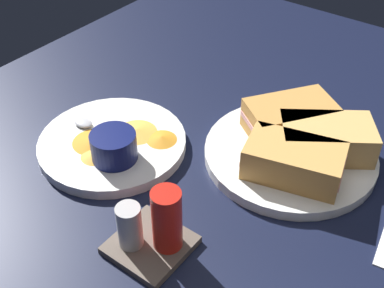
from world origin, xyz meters
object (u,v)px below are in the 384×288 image
at_px(ramekin_dark_sauce, 295,118).
at_px(condiment_caddy, 153,230).
at_px(sandwich_half_near, 295,159).
at_px(ramekin_light_gravy, 114,146).
at_px(sandwich_half_far, 326,139).
at_px(spoon_by_dark_ramekin, 279,143).
at_px(sandwich_half_extra, 290,117).
at_px(plate_sandwich_main, 290,154).
at_px(spoon_by_gravy_ramekin, 89,126).
at_px(plate_chips_companion, 113,143).

relative_size(ramekin_dark_sauce, condiment_caddy, 0.67).
distance_m(sandwich_half_near, ramekin_light_gravy, 0.25).
height_order(sandwich_half_far, spoon_by_dark_ramekin, sandwich_half_far).
relative_size(sandwich_half_far, ramekin_dark_sauce, 2.34).
height_order(sandwich_half_near, sandwich_half_far, same).
relative_size(sandwich_half_extra, ramekin_light_gravy, 2.28).
relative_size(plate_sandwich_main, sandwich_half_extra, 1.68).
bearing_deg(spoon_by_dark_ramekin, sandwich_half_far, -156.24).
bearing_deg(sandwich_half_extra, sandwich_half_near, 122.66).
distance_m(ramekin_dark_sauce, spoon_by_gravy_ramekin, 0.32).
bearing_deg(condiment_caddy, ramekin_dark_sauce, -95.42).
height_order(plate_sandwich_main, condiment_caddy, condiment_caddy).
xyz_separation_m(spoon_by_dark_ramekin, condiment_caddy, (0.03, 0.25, 0.01)).
relative_size(sandwich_half_near, spoon_by_dark_ramekin, 1.47).
bearing_deg(ramekin_light_gravy, sandwich_half_far, -140.44).
relative_size(spoon_by_dark_ramekin, plate_chips_companion, 0.44).
height_order(spoon_by_dark_ramekin, condiment_caddy, condiment_caddy).
height_order(sandwich_half_extra, plate_chips_companion, sandwich_half_extra).
bearing_deg(condiment_caddy, sandwich_half_extra, -95.03).
bearing_deg(spoon_by_gravy_ramekin, plate_chips_companion, -179.45).
height_order(sandwich_half_near, sandwich_half_extra, same).
bearing_deg(ramekin_dark_sauce, spoon_by_dark_ramekin, 93.69).
relative_size(sandwich_half_extra, condiment_caddy, 1.58).
relative_size(ramekin_dark_sauce, ramekin_light_gravy, 0.97).
relative_size(sandwich_half_near, ramekin_dark_sauce, 2.28).
xyz_separation_m(spoon_by_dark_ramekin, plate_chips_companion, (0.21, 0.14, -0.01)).
distance_m(ramekin_dark_sauce, condiment_caddy, 0.30).
bearing_deg(ramekin_light_gravy, sandwich_half_extra, -128.91).
height_order(spoon_by_dark_ramekin, plate_chips_companion, spoon_by_dark_ramekin).
xyz_separation_m(ramekin_dark_sauce, spoon_by_gravy_ramekin, (0.25, 0.19, -0.01)).
relative_size(plate_sandwich_main, sandwich_half_far, 1.68).
height_order(sandwich_half_near, ramekin_light_gravy, sandwich_half_near).
bearing_deg(condiment_caddy, sandwich_half_far, -108.45).
height_order(ramekin_dark_sauce, spoon_by_dark_ramekin, ramekin_dark_sauce).
distance_m(spoon_by_gravy_ramekin, condiment_caddy, 0.25).
relative_size(ramekin_light_gravy, condiment_caddy, 0.69).
xyz_separation_m(sandwich_half_far, ramekin_dark_sauce, (0.06, -0.03, -0.01)).
height_order(sandwich_half_near, condiment_caddy, condiment_caddy).
relative_size(spoon_by_gravy_ramekin, condiment_caddy, 1.04).
bearing_deg(plate_chips_companion, sandwich_half_near, -158.58).
height_order(sandwich_half_far, sandwich_half_extra, same).
xyz_separation_m(sandwich_half_near, plate_chips_companion, (0.25, 0.10, -0.03)).
height_order(plate_sandwich_main, spoon_by_dark_ramekin, spoon_by_dark_ramekin).
bearing_deg(spoon_by_dark_ramekin, sandwich_half_extra, -80.98).
distance_m(sandwich_half_near, spoon_by_dark_ramekin, 0.06).
relative_size(plate_sandwich_main, condiment_caddy, 2.66).
xyz_separation_m(spoon_by_dark_ramekin, ramekin_light_gravy, (0.17, 0.17, 0.02)).
bearing_deg(spoon_by_gravy_ramekin, sandwich_half_extra, -144.07).
bearing_deg(sandwich_half_near, plate_chips_companion, 21.42).
bearing_deg(ramekin_dark_sauce, ramekin_light_gravy, 52.10).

